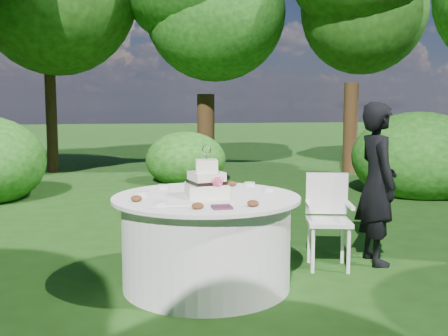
{
  "coord_description": "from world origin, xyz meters",
  "views": [
    {
      "loc": [
        -0.73,
        -4.23,
        1.52
      ],
      "look_at": [
        0.15,
        0.0,
        1.0
      ],
      "focal_mm": 42.0,
      "sensor_mm": 36.0,
      "label": 1
    }
  ],
  "objects": [
    {
      "name": "petal_cups",
      "position": [
        -0.04,
        -0.19,
        0.79
      ],
      "size": [
        0.99,
        1.1,
        0.05
      ],
      "color": "#562D16",
      "rests_on": "table"
    },
    {
      "name": "feather_plume",
      "position": [
        -0.29,
        -0.42,
        0.78
      ],
      "size": [
        0.48,
        0.07,
        0.01
      ],
      "primitive_type": "ellipsoid",
      "color": "white",
      "rests_on": "table"
    },
    {
      "name": "ground",
      "position": [
        0.0,
        0.0,
        0.0
      ],
      "size": [
        80.0,
        80.0,
        0.0
      ],
      "primitive_type": "plane",
      "color": "#18380F",
      "rests_on": "ground"
    },
    {
      "name": "chair",
      "position": [
        1.22,
        0.32,
        0.52
      ],
      "size": [
        0.49,
        0.48,
        0.88
      ],
      "color": "silver",
      "rests_on": "ground"
    },
    {
      "name": "table",
      "position": [
        0.0,
        0.0,
        0.39
      ],
      "size": [
        1.56,
        1.56,
        0.77
      ],
      "color": "silver",
      "rests_on": "ground"
    },
    {
      "name": "votives",
      "position": [
        -0.04,
        0.13,
        0.79
      ],
      "size": [
        1.2,
        0.92,
        0.04
      ],
      "color": "white",
      "rests_on": "table"
    },
    {
      "name": "napkins",
      "position": [
        0.02,
        -0.54,
        0.78
      ],
      "size": [
        0.14,
        0.14,
        0.02
      ],
      "primitive_type": "cube",
      "color": "#4C2038",
      "rests_on": "table"
    },
    {
      "name": "cake",
      "position": [
        0.0,
        -0.02,
        0.88
      ],
      "size": [
        0.33,
        0.34,
        0.43
      ],
      "color": "silver",
      "rests_on": "table"
    },
    {
      "name": "guest",
      "position": [
        1.71,
        0.32,
        0.78
      ],
      "size": [
        0.42,
        0.6,
        1.55
      ],
      "primitive_type": "imported",
      "rotation": [
        0.0,
        0.0,
        1.48
      ],
      "color": "black",
      "rests_on": "ground"
    }
  ]
}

